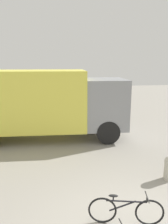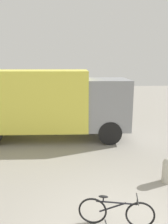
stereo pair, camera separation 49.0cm
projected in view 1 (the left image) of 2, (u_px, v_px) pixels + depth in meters
name	position (u px, v px, depth m)	size (l,w,h in m)	color
delivery_truck	(43.00, 101.00, 10.52)	(7.89, 2.87, 3.33)	#EAE04C
bicycle_middle	(126.00, 211.00, 5.03)	(1.71, 0.53, 0.75)	black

